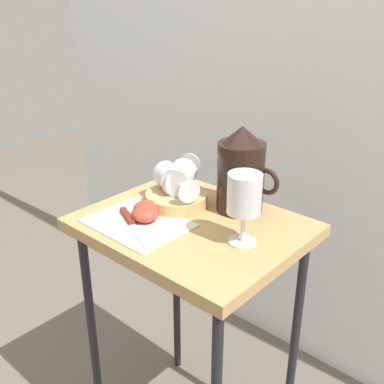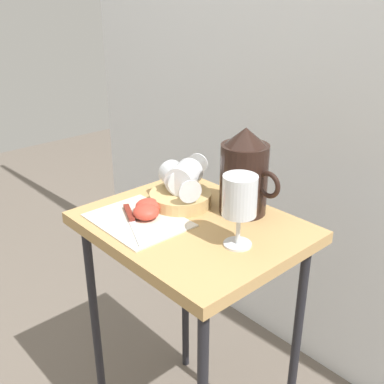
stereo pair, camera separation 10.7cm
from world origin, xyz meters
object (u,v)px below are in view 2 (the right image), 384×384
(apple_half_left, at_px, (148,206))
(pitcher, at_px, (244,179))
(basket_tray, at_px, (180,199))
(wine_glass_tipped_near, at_px, (185,176))
(table, at_px, (192,252))
(wine_glass_upright, at_px, (239,200))
(wine_glass_tipped_far, at_px, (176,178))
(apple_half_right, at_px, (146,212))
(knife, at_px, (131,219))

(apple_half_left, bearing_deg, pitcher, 51.07)
(basket_tray, distance_m, pitcher, 0.18)
(wine_glass_tipped_near, height_order, apple_half_left, wine_glass_tipped_near)
(table, bearing_deg, wine_glass_upright, -1.20)
(wine_glass_tipped_near, height_order, wine_glass_tipped_far, wine_glass_tipped_near)
(wine_glass_upright, bearing_deg, table, 178.80)
(pitcher, bearing_deg, wine_glass_tipped_near, -154.32)
(apple_half_right, distance_m, knife, 0.04)
(pitcher, height_order, wine_glass_upright, pitcher)
(wine_glass_tipped_far, bearing_deg, pitcher, 29.24)
(apple_half_left, height_order, apple_half_right, same)
(wine_glass_upright, xyz_separation_m, wine_glass_tipped_far, (-0.26, 0.05, -0.04))
(wine_glass_tipped_near, distance_m, apple_half_right, 0.15)
(basket_tray, relative_size, apple_half_right, 2.51)
(knife, bearing_deg, apple_half_right, 64.04)
(pitcher, relative_size, wine_glass_tipped_near, 1.34)
(pitcher, relative_size, knife, 1.15)
(basket_tray, relative_size, apple_half_left, 2.51)
(basket_tray, relative_size, wine_glass_tipped_far, 1.03)
(pitcher, xyz_separation_m, wine_glass_tipped_near, (-0.14, -0.07, -0.02))
(apple_half_right, bearing_deg, table, 42.49)
(basket_tray, bearing_deg, apple_half_right, -85.96)
(apple_half_right, relative_size, knife, 0.33)
(wine_glass_tipped_near, xyz_separation_m, knife, (-0.00, -0.18, -0.06))
(wine_glass_tipped_near, distance_m, wine_glass_tipped_far, 0.02)
(wine_glass_tipped_near, relative_size, knife, 0.86)
(apple_half_right, bearing_deg, wine_glass_tipped_near, 96.44)
(wine_glass_upright, bearing_deg, wine_glass_tipped_far, 169.31)
(pitcher, bearing_deg, table, -108.60)
(wine_glass_tipped_far, bearing_deg, apple_half_right, -77.16)
(wine_glass_upright, xyz_separation_m, knife, (-0.25, -0.11, -0.10))
(wine_glass_tipped_far, bearing_deg, wine_glass_upright, -10.69)
(table, bearing_deg, wine_glass_tipped_near, 146.98)
(basket_tray, distance_m, wine_glass_tipped_near, 0.06)
(wine_glass_tipped_near, bearing_deg, basket_tray, -71.32)
(wine_glass_tipped_near, relative_size, apple_half_right, 2.57)
(wine_glass_tipped_near, height_order, knife, wine_glass_tipped_near)
(wine_glass_tipped_near, bearing_deg, wine_glass_tipped_far, -123.67)
(basket_tray, height_order, wine_glass_tipped_far, wine_glass_tipped_far)
(apple_half_right, bearing_deg, knife, -115.96)
(wine_glass_tipped_far, bearing_deg, knife, -85.76)
(knife, bearing_deg, wine_glass_tipped_near, 89.84)
(table, relative_size, basket_tray, 4.48)
(table, distance_m, knife, 0.18)
(apple_half_right, height_order, knife, apple_half_right)
(apple_half_left, bearing_deg, table, 26.58)
(apple_half_left, bearing_deg, wine_glass_upright, 10.98)
(basket_tray, xyz_separation_m, wine_glass_tipped_near, (-0.01, 0.02, 0.06))
(table, height_order, wine_glass_upright, wine_glass_upright)
(wine_glass_upright, relative_size, apple_half_left, 2.57)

